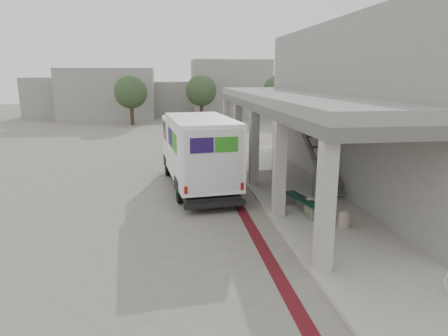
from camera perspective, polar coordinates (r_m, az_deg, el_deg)
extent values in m
plane|color=#69655A|center=(13.10, -0.68, -8.28)|extent=(120.00, 120.00, 0.00)
cube|color=#4F0F15|center=(15.10, 2.12, -5.32)|extent=(0.35, 40.00, 0.01)
cube|color=gray|center=(14.13, 15.75, -6.92)|extent=(4.40, 28.00, 0.12)
cube|color=gray|center=(18.88, 20.35, 8.43)|extent=(4.30, 17.00, 7.00)
cube|color=#595754|center=(17.43, 9.29, 8.74)|extent=(3.40, 16.90, 0.35)
cube|color=gray|center=(17.41, 9.33, 9.89)|extent=(3.40, 16.90, 0.35)
cube|color=gray|center=(46.59, -16.24, 10.13)|extent=(10.00, 6.00, 5.50)
cube|color=gray|center=(50.18, -7.51, 9.85)|extent=(8.00, 6.00, 4.00)
cube|color=gray|center=(48.71, 0.90, 11.34)|extent=(9.00, 6.00, 6.50)
cube|color=gray|center=(50.72, -22.55, 9.30)|extent=(7.00, 5.00, 4.50)
cylinder|color=#38281C|center=(40.41, -13.02, 7.72)|extent=(0.36, 0.36, 2.40)
sphere|color=#243821|center=(40.28, -13.17, 10.55)|extent=(3.20, 3.20, 3.20)
cylinder|color=#38281C|center=(42.40, -3.24, 8.27)|extent=(0.36, 0.36, 2.40)
sphere|color=#243821|center=(42.28, -3.27, 10.98)|extent=(3.20, 3.20, 3.20)
cylinder|color=#38281C|center=(42.84, 7.71, 8.23)|extent=(0.36, 0.36, 2.40)
sphere|color=#243821|center=(42.72, 7.80, 10.90)|extent=(3.20, 3.20, 3.20)
cube|color=black|center=(17.36, -3.78, -1.57)|extent=(2.69, 6.90, 0.29)
cube|color=white|center=(16.21, -3.32, 2.78)|extent=(2.80, 5.21, 2.50)
cube|color=white|center=(19.46, -5.11, 4.06)|extent=(2.48, 2.05, 2.21)
cube|color=white|center=(20.58, -5.50, 2.24)|extent=(2.16, 0.79, 0.77)
cube|color=black|center=(20.14, -5.48, 5.88)|extent=(2.15, 0.68, 1.01)
cube|color=black|center=(14.12, -1.29, -5.23)|extent=(2.23, 0.46, 0.17)
cube|color=#1F104A|center=(16.63, -7.71, 4.46)|extent=(0.15, 1.34, 0.72)
cube|color=#29861D|center=(15.21, -7.11, 3.67)|extent=(0.15, 1.34, 0.72)
cube|color=#1F104A|center=(13.58, -3.18, 3.23)|extent=(0.82, 0.11, 0.53)
cube|color=#29861D|center=(13.76, 0.37, 3.38)|extent=(0.82, 0.11, 0.53)
cylinder|color=black|center=(19.63, -7.97, 0.20)|extent=(0.36, 0.89, 0.87)
cylinder|color=black|center=(19.92, -2.18, 0.51)|extent=(0.36, 0.89, 0.87)
cylinder|color=black|center=(15.37, -6.23, -3.39)|extent=(0.36, 0.89, 0.87)
cylinder|color=black|center=(15.75, 1.08, -2.91)|extent=(0.36, 0.89, 0.87)
cube|color=gray|center=(13.54, 13.03, -6.39)|extent=(0.44, 0.18, 0.43)
cube|color=gray|center=(14.93, 9.47, -4.38)|extent=(0.44, 0.18, 0.43)
cube|color=#103024|center=(14.07, 10.64, -4.50)|extent=(0.55, 2.04, 0.05)
cube|color=#103024|center=(14.15, 11.20, -4.42)|extent=(0.55, 2.04, 0.05)
cube|color=#103024|center=(14.23, 11.76, -4.34)|extent=(0.55, 2.04, 0.05)
cylinder|color=gray|center=(14.26, 12.11, -5.49)|extent=(0.36, 0.36, 0.36)
sphere|color=gray|center=(14.20, 12.14, -4.79)|extent=(0.36, 0.36, 0.36)
cylinder|color=gray|center=(13.18, 16.81, -7.34)|extent=(0.37, 0.37, 0.37)
sphere|color=gray|center=(13.11, 16.86, -6.58)|extent=(0.37, 0.37, 0.37)
cube|color=slate|center=(16.12, 13.57, -2.29)|extent=(0.43, 0.58, 0.96)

